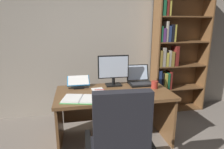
{
  "coord_description": "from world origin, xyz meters",
  "views": [
    {
      "loc": [
        -0.69,
        -1.1,
        1.56
      ],
      "look_at": [
        -0.24,
        1.18,
        0.96
      ],
      "focal_mm": 30.54,
      "sensor_mm": 36.0,
      "label": 1
    }
  ],
  "objects_px": {
    "laptop": "(140,80)",
    "notepad": "(98,90)",
    "monitor": "(113,71)",
    "bookshelf": "(173,56)",
    "reading_stand_with_book": "(79,82)",
    "keyboard": "(120,95)",
    "desk": "(113,103)",
    "open_binder": "(81,99)",
    "computer_mouse": "(143,92)",
    "coffee_mug": "(155,85)",
    "pen": "(100,90)"
  },
  "relations": [
    {
      "from": "laptop",
      "to": "notepad",
      "type": "xyz_separation_m",
      "value": [
        -0.65,
        -0.21,
        -0.05
      ]
    },
    {
      "from": "notepad",
      "to": "monitor",
      "type": "bearing_deg",
      "value": 38.65
    },
    {
      "from": "bookshelf",
      "to": "reading_stand_with_book",
      "type": "xyz_separation_m",
      "value": [
        -1.7,
        -0.47,
        -0.25
      ]
    },
    {
      "from": "bookshelf",
      "to": "notepad",
      "type": "bearing_deg",
      "value": -153.69
    },
    {
      "from": "bookshelf",
      "to": "keyboard",
      "type": "height_order",
      "value": "bookshelf"
    },
    {
      "from": "bookshelf",
      "to": "monitor",
      "type": "bearing_deg",
      "value": -156.61
    },
    {
      "from": "desk",
      "to": "open_binder",
      "type": "distance_m",
      "value": 0.56
    },
    {
      "from": "keyboard",
      "to": "notepad",
      "type": "xyz_separation_m",
      "value": [
        -0.25,
        0.23,
        -0.01
      ]
    },
    {
      "from": "monitor",
      "to": "computer_mouse",
      "type": "bearing_deg",
      "value": -54.79
    },
    {
      "from": "bookshelf",
      "to": "coffee_mug",
      "type": "bearing_deg",
      "value": -131.48
    },
    {
      "from": "bookshelf",
      "to": "laptop",
      "type": "height_order",
      "value": "bookshelf"
    },
    {
      "from": "monitor",
      "to": "open_binder",
      "type": "distance_m",
      "value": 0.71
    },
    {
      "from": "monitor",
      "to": "coffee_mug",
      "type": "height_order",
      "value": "monitor"
    },
    {
      "from": "keyboard",
      "to": "notepad",
      "type": "distance_m",
      "value": 0.34
    },
    {
      "from": "keyboard",
      "to": "notepad",
      "type": "relative_size",
      "value": 2.0
    },
    {
      "from": "monitor",
      "to": "open_binder",
      "type": "height_order",
      "value": "monitor"
    },
    {
      "from": "notepad",
      "to": "coffee_mug",
      "type": "distance_m",
      "value": 0.78
    },
    {
      "from": "laptop",
      "to": "reading_stand_with_book",
      "type": "bearing_deg",
      "value": 177.39
    },
    {
      "from": "laptop",
      "to": "notepad",
      "type": "bearing_deg",
      "value": -162.27
    },
    {
      "from": "laptop",
      "to": "computer_mouse",
      "type": "relative_size",
      "value": 3.35
    },
    {
      "from": "bookshelf",
      "to": "laptop",
      "type": "distance_m",
      "value": 0.99
    },
    {
      "from": "open_binder",
      "to": "bookshelf",
      "type": "bearing_deg",
      "value": 44.25
    },
    {
      "from": "bookshelf",
      "to": "notepad",
      "type": "relative_size",
      "value": 10.14
    },
    {
      "from": "computer_mouse",
      "to": "pen",
      "type": "height_order",
      "value": "computer_mouse"
    },
    {
      "from": "laptop",
      "to": "keyboard",
      "type": "height_order",
      "value": "laptop"
    },
    {
      "from": "monitor",
      "to": "notepad",
      "type": "relative_size",
      "value": 2.11
    },
    {
      "from": "bookshelf",
      "to": "laptop",
      "type": "relative_size",
      "value": 6.12
    },
    {
      "from": "bookshelf",
      "to": "pen",
      "type": "relative_size",
      "value": 15.22
    },
    {
      "from": "laptop",
      "to": "notepad",
      "type": "relative_size",
      "value": 1.66
    },
    {
      "from": "bookshelf",
      "to": "pen",
      "type": "xyz_separation_m",
      "value": [
        -1.43,
        -0.72,
        -0.31
      ]
    },
    {
      "from": "pen",
      "to": "coffee_mug",
      "type": "relative_size",
      "value": 1.35
    },
    {
      "from": "notepad",
      "to": "computer_mouse",
      "type": "bearing_deg",
      "value": -22.74
    },
    {
      "from": "laptop",
      "to": "open_binder",
      "type": "xyz_separation_m",
      "value": [
        -0.89,
        -0.49,
        -0.04
      ]
    },
    {
      "from": "pen",
      "to": "coffee_mug",
      "type": "bearing_deg",
      "value": -3.38
    },
    {
      "from": "open_binder",
      "to": "pen",
      "type": "relative_size",
      "value": 3.48
    },
    {
      "from": "desk",
      "to": "computer_mouse",
      "type": "height_order",
      "value": "computer_mouse"
    },
    {
      "from": "bookshelf",
      "to": "open_binder",
      "type": "relative_size",
      "value": 4.37
    },
    {
      "from": "keyboard",
      "to": "open_binder",
      "type": "bearing_deg",
      "value": -174.08
    },
    {
      "from": "desk",
      "to": "coffee_mug",
      "type": "xyz_separation_m",
      "value": [
        0.58,
        -0.05,
        0.25
      ]
    },
    {
      "from": "laptop",
      "to": "reading_stand_with_book",
      "type": "relative_size",
      "value": 1.11
    },
    {
      "from": "computer_mouse",
      "to": "open_binder",
      "type": "bearing_deg",
      "value": -176.34
    },
    {
      "from": "laptop",
      "to": "coffee_mug",
      "type": "relative_size",
      "value": 3.35
    },
    {
      "from": "bookshelf",
      "to": "laptop",
      "type": "bearing_deg",
      "value": -147.53
    },
    {
      "from": "coffee_mug",
      "to": "monitor",
      "type": "bearing_deg",
      "value": 155.64
    },
    {
      "from": "keyboard",
      "to": "bookshelf",
      "type": "bearing_deg",
      "value": 38.11
    },
    {
      "from": "monitor",
      "to": "computer_mouse",
      "type": "xyz_separation_m",
      "value": [
        0.3,
        -0.43,
        -0.2
      ]
    },
    {
      "from": "open_binder",
      "to": "notepad",
      "type": "bearing_deg",
      "value": 63.41
    },
    {
      "from": "desk",
      "to": "monitor",
      "type": "xyz_separation_m",
      "value": [
        0.05,
        0.19,
        0.41
      ]
    },
    {
      "from": "reading_stand_with_book",
      "to": "open_binder",
      "type": "distance_m",
      "value": 0.53
    },
    {
      "from": "monitor",
      "to": "open_binder",
      "type": "relative_size",
      "value": 0.91
    }
  ]
}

